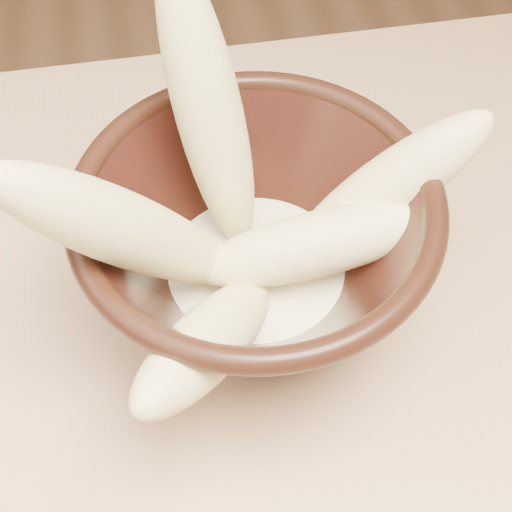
{
  "coord_description": "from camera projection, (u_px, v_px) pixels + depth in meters",
  "views": [
    {
      "loc": [
        -0.28,
        -0.17,
        1.2
      ],
      "look_at": [
        -0.23,
        0.1,
        0.81
      ],
      "focal_mm": 50.0,
      "sensor_mm": 36.0,
      "label": 1
    }
  ],
  "objects": [
    {
      "name": "banana_front",
      "position": [
        208.0,
        342.0,
        0.41
      ],
      "size": [
        0.13,
        0.15,
        0.11
      ],
      "primitive_type": "ellipsoid",
      "rotation": [
        1.1,
        0.0,
        -0.66
      ],
      "color": "#FAED93",
      "rests_on": "bowl"
    },
    {
      "name": "banana_upright",
      "position": [
        209.0,
        114.0,
        0.44
      ],
      "size": [
        0.08,
        0.12,
        0.2
      ],
      "primitive_type": "ellipsoid",
      "rotation": [
        0.35,
        0.0,
        3.53
      ],
      "color": "#FAED93",
      "rests_on": "bowl"
    },
    {
      "name": "bowl",
      "position": [
        256.0,
        246.0,
        0.47
      ],
      "size": [
        0.23,
        0.23,
        0.13
      ],
      "rotation": [
        0.0,
        0.0,
        0.43
      ],
      "color": "black",
      "rests_on": "table"
    },
    {
      "name": "banana_right",
      "position": [
        385.0,
        191.0,
        0.46
      ],
      "size": [
        0.15,
        0.05,
        0.14
      ],
      "primitive_type": "ellipsoid",
      "rotation": [
        0.85,
        0.0,
        1.63
      ],
      "color": "#FAED93",
      "rests_on": "bowl"
    },
    {
      "name": "banana_left",
      "position": [
        130.0,
        231.0,
        0.4
      ],
      "size": [
        0.16,
        0.09,
        0.19
      ],
      "primitive_type": "ellipsoid",
      "rotation": [
        0.63,
        0.0,
        -1.23
      ],
      "color": "#FAED93",
      "rests_on": "bowl"
    },
    {
      "name": "milk_puddle",
      "position": [
        256.0,
        273.0,
        0.49
      ],
      "size": [
        0.13,
        0.13,
        0.02
      ],
      "primitive_type": "cylinder",
      "color": "#F5ECC5",
      "rests_on": "bowl"
    },
    {
      "name": "banana_across",
      "position": [
        314.0,
        245.0,
        0.45
      ],
      "size": [
        0.17,
        0.05,
        0.07
      ],
      "primitive_type": "ellipsoid",
      "rotation": [
        1.38,
        0.0,
        1.55
      ],
      "color": "#FAED93",
      "rests_on": "bowl"
    }
  ]
}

